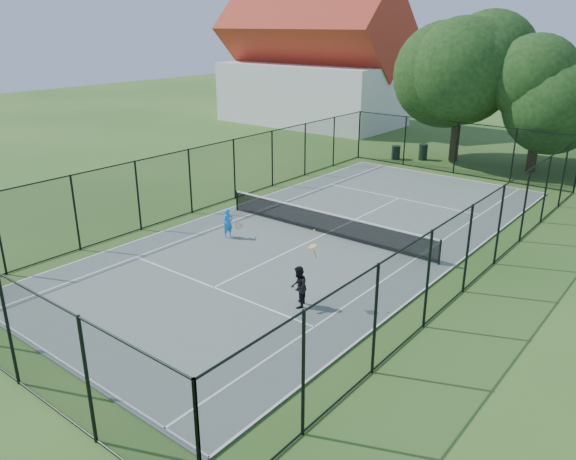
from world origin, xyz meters
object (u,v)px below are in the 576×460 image
Objects in this scene: player_black at (299,287)px; trash_bin_left at (396,152)px; tennis_net at (325,222)px; trash_bin_right at (423,152)px; player_blue at (228,223)px.

trash_bin_left is at bearing 110.40° from player_black.
tennis_net is 6.42m from player_black.
trash_bin_right is 0.82× the size of player_blue.
tennis_net is 4.13× the size of player_black.
player_black reaches higher than tennis_net.
tennis_net is at bearing 117.66° from player_black.
player_blue is 0.50× the size of player_black.
trash_bin_right is at bearing 32.23° from trash_bin_left.
player_black is at bearing -74.05° from trash_bin_right.
tennis_net is 10.17× the size of trash_bin_right.
player_blue is (-2.86, -2.76, 0.09)m from tennis_net.
trash_bin_right is at bearing 105.95° from player_black.
trash_bin_right is (-2.95, 15.08, -0.08)m from tennis_net.
player_black is (7.38, -19.85, 0.29)m from trash_bin_left.
player_black is (5.84, -2.93, 0.06)m from player_blue.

